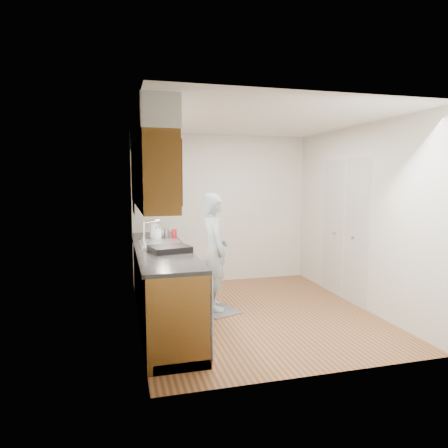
% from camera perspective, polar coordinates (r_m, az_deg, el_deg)
% --- Properties ---
extents(floor, '(3.50, 3.50, 0.00)m').
position_cam_1_polar(floor, '(5.44, 4.35, -12.52)').
color(floor, '#9B613B').
rests_on(floor, ground).
extents(ceiling, '(3.50, 3.50, 0.00)m').
position_cam_1_polar(ceiling, '(5.20, 4.59, 14.54)').
color(ceiling, white).
rests_on(ceiling, wall_left).
extents(wall_left, '(0.02, 3.50, 2.50)m').
position_cam_1_polar(wall_left, '(4.89, -12.37, 0.22)').
color(wall_left, silver).
rests_on(wall_left, floor).
extents(wall_right, '(0.02, 3.50, 2.50)m').
position_cam_1_polar(wall_right, '(5.84, 18.49, 1.04)').
color(wall_right, silver).
rests_on(wall_right, floor).
extents(wall_back, '(3.00, 0.02, 2.50)m').
position_cam_1_polar(wall_back, '(6.84, -0.39, 2.14)').
color(wall_back, silver).
rests_on(wall_back, floor).
extents(counter, '(0.64, 2.80, 1.30)m').
position_cam_1_polar(counter, '(5.04, -8.71, -8.31)').
color(counter, brown).
rests_on(counter, floor).
extents(upper_cabinets, '(0.47, 2.80, 1.21)m').
position_cam_1_polar(upper_cabinets, '(4.92, -10.61, 8.45)').
color(upper_cabinets, brown).
rests_on(upper_cabinets, wall_left).
extents(closet_door, '(0.02, 1.22, 2.05)m').
position_cam_1_polar(closet_door, '(6.11, 16.78, -0.79)').
color(closet_door, white).
rests_on(closet_door, wall_right).
extents(floor_mat, '(0.66, 0.84, 0.01)m').
position_cam_1_polar(floor_mat, '(5.57, -1.39, -11.96)').
color(floor_mat, slate).
rests_on(floor_mat, floor).
extents(person, '(0.44, 0.64, 1.78)m').
position_cam_1_polar(person, '(5.36, -1.42, -2.84)').
color(person, '#96AFB6').
rests_on(person, floor_mat).
extents(soap_bottle_a, '(0.15, 0.15, 0.29)m').
position_cam_1_polar(soap_bottle_a, '(5.64, -10.00, -0.60)').
color(soap_bottle_a, silver).
rests_on(soap_bottle_a, counter).
extents(soap_bottle_b, '(0.11, 0.11, 0.20)m').
position_cam_1_polar(soap_bottle_b, '(5.60, -9.41, -1.09)').
color(soap_bottle_b, silver).
rests_on(soap_bottle_b, counter).
extents(soap_bottle_c, '(0.16, 0.16, 0.15)m').
position_cam_1_polar(soap_bottle_c, '(5.81, -9.15, -1.07)').
color(soap_bottle_c, silver).
rests_on(soap_bottle_c, counter).
extents(soda_can, '(0.09, 0.09, 0.13)m').
position_cam_1_polar(soda_can, '(5.62, -7.13, -1.40)').
color(soda_can, red).
rests_on(soda_can, counter).
extents(steel_can, '(0.08, 0.08, 0.13)m').
position_cam_1_polar(steel_can, '(5.70, -8.19, -1.30)').
color(steel_can, '#A5A5AA').
rests_on(steel_can, counter).
extents(dish_rack, '(0.50, 0.45, 0.07)m').
position_cam_1_polar(dish_rack, '(4.61, -7.75, -3.54)').
color(dish_rack, black).
rests_on(dish_rack, counter).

